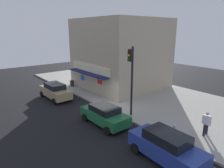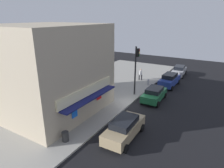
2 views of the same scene
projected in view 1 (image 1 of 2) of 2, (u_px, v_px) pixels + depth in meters
ground_plane at (106, 110)px, 18.67m from camera, size 57.42×57.42×0.00m
sidewalk at (148, 96)px, 22.28m from camera, size 38.28×11.89×0.16m
corner_building at (120, 53)px, 25.48m from camera, size 9.76×9.95×8.37m
traffic_light at (131, 73)px, 16.22m from camera, size 0.32×0.58×5.80m
fire_hydrant at (174, 130)px, 13.82m from camera, size 0.50×0.26×0.81m
trash_can at (72, 83)px, 26.01m from camera, size 0.52×0.52×0.77m
pedestrian at (206, 122)px, 13.74m from camera, size 0.63×0.55×1.69m
parked_car_tan at (55, 91)px, 21.62m from camera, size 4.57×2.04×1.68m
parked_car_green at (105, 115)px, 15.71m from camera, size 4.22×2.07×1.55m
parked_car_blue at (166, 147)px, 11.22m from camera, size 4.54×2.15×1.76m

